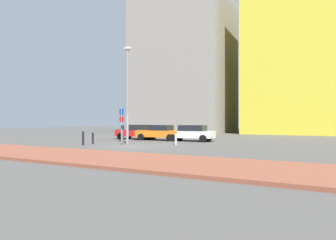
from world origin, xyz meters
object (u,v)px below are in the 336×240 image
at_px(parked_car_orange, 160,132).
at_px(parking_meter, 123,132).
at_px(parked_car_red, 138,132).
at_px(parked_car_white, 191,133).
at_px(traffic_bollard_far, 176,139).
at_px(parking_sign_post, 122,121).
at_px(street_lamp, 127,87).
at_px(traffic_bollard_mid, 93,138).
at_px(traffic_bollard_near, 83,138).

relative_size(parked_car_orange, parking_meter, 2.98).
distance_m(parked_car_red, parked_car_white, 5.98).
bearing_deg(parked_car_orange, traffic_bollard_far, -48.01).
distance_m(parking_sign_post, street_lamp, 3.34).
relative_size(parked_car_orange, traffic_bollard_mid, 4.94).
bearing_deg(parked_car_white, traffic_bollard_far, -83.54).
height_order(parked_car_white, street_lamp, street_lamp).
bearing_deg(parking_sign_post, parked_car_orange, 64.22).
relative_size(parked_car_orange, street_lamp, 0.58).
bearing_deg(street_lamp, parking_sign_post, 140.30).
height_order(traffic_bollard_mid, traffic_bollard_far, traffic_bollard_mid).
bearing_deg(parked_car_red, street_lamp, -64.52).
height_order(traffic_bollard_near, traffic_bollard_mid, traffic_bollard_near).
distance_m(traffic_bollard_mid, traffic_bollard_far, 6.62).
xyz_separation_m(parked_car_white, parking_sign_post, (-4.96, -3.88, 1.07)).
bearing_deg(parked_car_orange, street_lamp, -92.82).
relative_size(parked_car_red, parked_car_white, 1.02).
relative_size(parked_car_red, parked_car_orange, 0.97).
distance_m(parked_car_white, parking_sign_post, 6.39).
bearing_deg(traffic_bollard_near, parked_car_red, 92.19).
distance_m(parking_meter, street_lamp, 3.76).
xyz_separation_m(parked_car_orange, parked_car_white, (3.20, 0.23, 0.02)).
height_order(street_lamp, traffic_bollard_far, street_lamp).
bearing_deg(parking_sign_post, street_lamp, -39.70).
xyz_separation_m(street_lamp, traffic_bollard_near, (-2.24, -2.59, -4.02)).
distance_m(parking_meter, traffic_bollard_mid, 2.70).
bearing_deg(parked_car_orange, parking_sign_post, -115.78).
distance_m(parked_car_white, parking_meter, 6.97).
bearing_deg(parking_meter, parking_sign_post, 128.24).
distance_m(parking_meter, traffic_bollard_far, 4.10).
distance_m(parking_sign_post, traffic_bollard_far, 5.65).
bearing_deg(traffic_bollard_far, parked_car_red, 145.11).
bearing_deg(parking_sign_post, traffic_bollard_mid, -105.59).
distance_m(parking_meter, traffic_bollard_near, 3.01).
height_order(parking_meter, traffic_bollard_far, parking_meter).
distance_m(parked_car_red, traffic_bollard_mid, 6.82).
xyz_separation_m(parked_car_orange, traffic_bollard_near, (-2.48, -7.50, -0.23)).
relative_size(parked_car_white, parking_sign_post, 1.46).
relative_size(parked_car_white, parking_meter, 2.84).
bearing_deg(traffic_bollard_far, parked_car_orange, 131.99).
distance_m(street_lamp, traffic_bollard_far, 5.75).
bearing_deg(traffic_bollard_mid, parked_car_orange, 68.42).
distance_m(parked_car_white, traffic_bollard_mid, 8.76).
height_order(parking_sign_post, street_lamp, street_lamp).
bearing_deg(street_lamp, traffic_bollard_mid, -147.12).
relative_size(parking_sign_post, street_lamp, 0.38).
bearing_deg(traffic_bollard_near, street_lamp, 49.19).
bearing_deg(parking_sign_post, traffic_bollard_near, -100.52).
bearing_deg(parked_car_red, parked_car_orange, -8.47).
height_order(parked_car_orange, traffic_bollard_mid, parked_car_orange).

